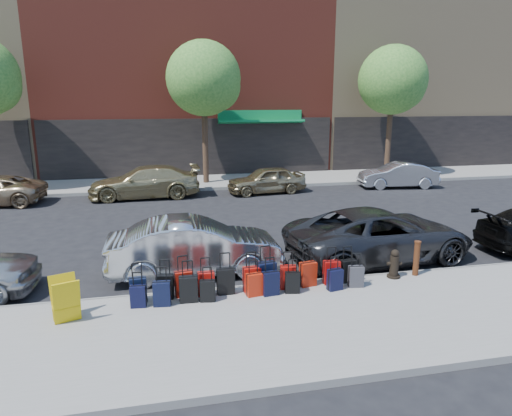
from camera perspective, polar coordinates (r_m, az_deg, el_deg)
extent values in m
plane|color=black|center=(15.44, -4.37, -3.67)|extent=(120.00, 120.00, 0.00)
cube|color=gray|center=(9.49, 1.17, -14.81)|extent=(60.00, 4.00, 0.15)
cube|color=gray|center=(25.10, -7.49, 3.21)|extent=(60.00, 4.00, 0.15)
cube|color=gray|center=(11.27, -1.22, -10.00)|extent=(60.00, 0.08, 0.15)
cube|color=gray|center=(23.12, -7.07, 2.32)|extent=(60.00, 0.08, 0.15)
cube|color=maroon|center=(33.11, -9.32, 22.94)|extent=(17.00, 12.00, 20.00)
cube|color=black|center=(26.79, -7.95, 7.37)|extent=(16.66, 0.15, 3.40)
cube|color=#0C743C|center=(26.91, 0.67, 10.73)|extent=(5.00, 0.91, 0.27)
cube|color=#0C743C|center=(27.19, 0.53, 11.50)|extent=(5.00, 0.10, 0.60)
cube|color=#9F8661|center=(37.47, 17.68, 19.86)|extent=(15.00, 12.00, 18.00)
cube|color=black|center=(32.18, 22.04, 7.56)|extent=(14.70, 0.15, 3.40)
cylinder|color=black|center=(24.32, -6.38, 8.80)|extent=(0.30, 0.30, 4.80)
sphere|color=#2E6A23|center=(24.25, -6.58, 15.80)|extent=(3.80, 3.80, 3.80)
sphere|color=#2E6A23|center=(24.31, -5.09, 14.94)|extent=(2.58, 2.58, 2.58)
cylinder|color=black|center=(27.44, 16.27, 8.89)|extent=(0.30, 0.30, 4.80)
sphere|color=#2E6A23|center=(27.37, 16.70, 15.09)|extent=(3.80, 3.80, 3.80)
sphere|color=#2E6A23|center=(27.65, 17.77, 14.21)|extent=(2.58, 2.58, 2.58)
cube|color=black|center=(10.65, -14.53, -9.85)|extent=(0.38, 0.23, 0.56)
cylinder|color=black|center=(10.43, -14.72, -6.81)|extent=(0.21, 0.05, 0.03)
cube|color=black|center=(10.66, -11.29, -9.59)|extent=(0.41, 0.27, 0.57)
cylinder|color=black|center=(10.44, -11.45, -6.48)|extent=(0.21, 0.07, 0.03)
cube|color=maroon|center=(10.70, -9.00, -9.32)|extent=(0.42, 0.27, 0.60)
cylinder|color=black|center=(10.47, -9.13, -6.07)|extent=(0.22, 0.06, 0.03)
cube|color=#AD110B|center=(10.68, -6.25, -9.40)|extent=(0.38, 0.21, 0.56)
cylinder|color=black|center=(10.45, -6.34, -6.34)|extent=(0.21, 0.03, 0.03)
cube|color=black|center=(10.71, -3.82, -9.10)|extent=(0.41, 0.23, 0.61)
cylinder|color=black|center=(10.48, -3.87, -5.76)|extent=(0.23, 0.03, 0.03)
cube|color=#AA110B|center=(10.81, -0.52, -8.90)|extent=(0.41, 0.24, 0.60)
cylinder|color=black|center=(10.58, -0.53, -5.67)|extent=(0.22, 0.04, 0.03)
cube|color=black|center=(10.93, 1.30, -8.47)|extent=(0.48, 0.31, 0.66)
cylinder|color=black|center=(10.68, 1.32, -4.90)|extent=(0.25, 0.07, 0.03)
cube|color=#A9100A|center=(11.00, 4.01, -8.62)|extent=(0.41, 0.27, 0.56)
cylinder|color=black|center=(10.78, 4.07, -5.61)|extent=(0.21, 0.07, 0.03)
cube|color=#961B09|center=(11.19, 6.50, -8.21)|extent=(0.43, 0.28, 0.59)
cylinder|color=black|center=(10.97, 6.59, -5.11)|extent=(0.22, 0.07, 0.03)
cube|color=#9A0C09|center=(11.38, 9.42, -7.94)|extent=(0.39, 0.23, 0.58)
cylinder|color=black|center=(11.17, 9.55, -4.95)|extent=(0.22, 0.04, 0.03)
cube|color=black|center=(11.57, 11.42, -7.71)|extent=(0.39, 0.24, 0.57)
cylinder|color=black|center=(11.36, 11.57, -4.83)|extent=(0.21, 0.05, 0.03)
cube|color=black|center=(10.40, -14.52, -10.64)|extent=(0.35, 0.22, 0.49)
cylinder|color=black|center=(10.20, -14.70, -7.92)|extent=(0.19, 0.05, 0.03)
cube|color=black|center=(10.34, -11.68, -10.45)|extent=(0.39, 0.25, 0.55)
cylinder|color=black|center=(10.11, -11.85, -7.37)|extent=(0.21, 0.05, 0.03)
cube|color=black|center=(10.41, -8.45, -10.01)|extent=(0.41, 0.24, 0.59)
cylinder|color=black|center=(10.17, -8.58, -6.70)|extent=(0.22, 0.04, 0.03)
cube|color=black|center=(10.40, -6.07, -10.25)|extent=(0.36, 0.23, 0.49)
cylinder|color=black|center=(10.19, -6.15, -7.51)|extent=(0.19, 0.06, 0.03)
cube|color=#AF1F0B|center=(10.61, -0.22, -9.55)|extent=(0.39, 0.27, 0.53)
cylinder|color=black|center=(10.39, -0.22, -6.61)|extent=(0.21, 0.07, 0.03)
cube|color=black|center=(10.65, 1.83, -9.39)|extent=(0.40, 0.26, 0.55)
cylinder|color=black|center=(10.43, 1.85, -6.34)|extent=(0.21, 0.05, 0.03)
cube|color=black|center=(10.79, 4.57, -9.26)|extent=(0.37, 0.25, 0.50)
cylinder|color=black|center=(10.59, 4.63, -6.56)|extent=(0.19, 0.07, 0.03)
cube|color=black|center=(11.06, 9.84, -8.81)|extent=(0.37, 0.26, 0.51)
cylinder|color=black|center=(10.87, 9.96, -6.11)|extent=(0.20, 0.06, 0.03)
cube|color=#37373B|center=(11.34, 12.37, -8.36)|extent=(0.37, 0.24, 0.51)
cylinder|color=black|center=(11.14, 12.52, -5.70)|extent=(0.20, 0.06, 0.03)
cylinder|color=black|center=(12.21, 16.80, -8.16)|extent=(0.33, 0.33, 0.06)
cylinder|color=black|center=(12.11, 16.89, -6.90)|extent=(0.22, 0.22, 0.52)
sphere|color=black|center=(12.01, 17.00, -5.46)|extent=(0.20, 0.20, 0.20)
cylinder|color=black|center=(12.09, 16.91, -6.65)|extent=(0.38, 0.15, 0.09)
cylinder|color=#38190C|center=(12.39, 19.42, -5.99)|extent=(0.15, 0.15, 0.89)
cylinder|color=#38190C|center=(12.25, 19.58, -4.03)|extent=(0.17, 0.17, 0.04)
cube|color=gold|center=(10.03, -22.57, -10.84)|extent=(0.56, 0.39, 0.92)
cube|color=gold|center=(10.33, -22.87, -10.13)|extent=(0.56, 0.39, 0.92)
cube|color=gold|center=(10.24, -22.65, -11.20)|extent=(0.60, 0.49, 0.02)
imported|color=silver|center=(12.18, -7.62, -4.86)|extent=(4.56, 1.61, 1.50)
imported|color=#2F2F32|center=(13.60, 15.19, -3.24)|extent=(5.67, 3.10, 1.50)
imported|color=tan|center=(21.93, -13.75, 3.17)|extent=(5.11, 2.12, 1.48)
imported|color=#95835B|center=(22.34, 1.30, 3.53)|extent=(3.98, 1.97, 1.31)
imported|color=silver|center=(24.85, 17.32, 3.96)|extent=(4.13, 1.89, 1.31)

